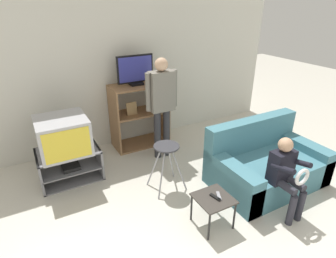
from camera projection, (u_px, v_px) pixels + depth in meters
wall_back at (115, 71)px, 4.71m from camera, size 6.40×0.06×2.60m
tv_stand at (70, 165)px, 4.06m from camera, size 0.85×0.59×0.46m
television_main at (63, 135)px, 3.84m from camera, size 0.66×0.67×0.50m
media_shelf at (140, 115)px, 4.89m from camera, size 0.96×0.49×1.11m
television_flat at (135, 71)px, 4.56m from camera, size 0.62×0.20×0.49m
folding_stool at (166, 154)px, 3.73m from camera, size 0.45×0.38×0.67m
snack_table at (213, 201)px, 3.17m from camera, size 0.40×0.40×0.39m
remote_control_black at (215, 197)px, 3.14m from camera, size 0.07×0.15×0.02m
remote_control_white at (219, 196)px, 3.16m from camera, size 0.10×0.15×0.02m
couch at (265, 164)px, 3.98m from camera, size 1.54×0.97×0.86m
person_standing_adult at (162, 100)px, 4.33m from camera, size 0.53×0.20×1.64m
person_seated_child at (286, 172)px, 3.28m from camera, size 0.33×0.43×0.98m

